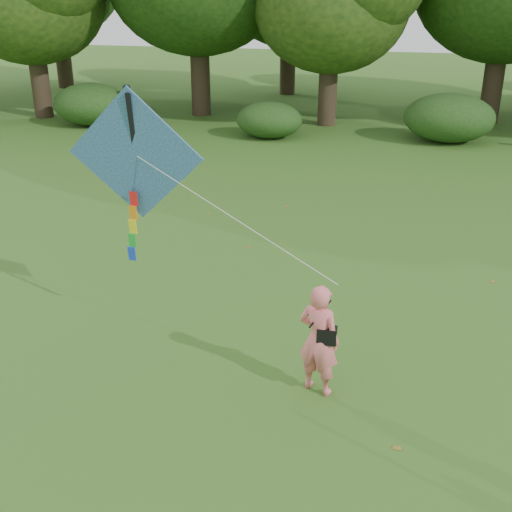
# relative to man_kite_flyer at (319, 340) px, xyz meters

# --- Properties ---
(ground) EXTENTS (100.00, 100.00, 0.00)m
(ground) POSITION_rel_man_kite_flyer_xyz_m (-0.01, -0.35, -0.93)
(ground) COLOR #265114
(ground) RESTS_ON ground
(man_kite_flyer) EXTENTS (0.79, 0.65, 1.85)m
(man_kite_flyer) POSITION_rel_man_kite_flyer_xyz_m (0.00, 0.00, 0.00)
(man_kite_flyer) COLOR #EF7073
(man_kite_flyer) RESTS_ON ground
(bystander_left) EXTENTS (1.12, 1.10, 1.82)m
(bystander_left) POSITION_rel_man_kite_flyer_xyz_m (-10.22, 17.33, -0.02)
(bystander_left) COLOR #282F36
(bystander_left) RESTS_ON ground
(crossbody_bag) EXTENTS (0.43, 0.20, 0.72)m
(crossbody_bag) POSITION_rel_man_kite_flyer_xyz_m (0.12, -0.03, 0.12)
(crossbody_bag) COLOR black
(crossbody_bag) RESTS_ON ground
(flying_kite) EXTENTS (4.75, 1.62, 3.12)m
(flying_kite) POSITION_rel_man_kite_flyer_xyz_m (-3.31, 1.25, 2.35)
(flying_kite) COLOR #2932B4
(flying_kite) RESTS_ON ground
(shrub_band) EXTENTS (39.15, 3.22, 1.88)m
(shrub_band) POSITION_rel_man_kite_flyer_xyz_m (-0.74, 17.25, -0.07)
(shrub_band) COLOR #264919
(shrub_band) RESTS_ON ground
(fallen_leaves) EXTENTS (9.73, 13.01, 0.01)m
(fallen_leaves) POSITION_rel_man_kite_flyer_xyz_m (-0.06, 1.73, -0.92)
(fallen_leaves) COLOR olive
(fallen_leaves) RESTS_ON ground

